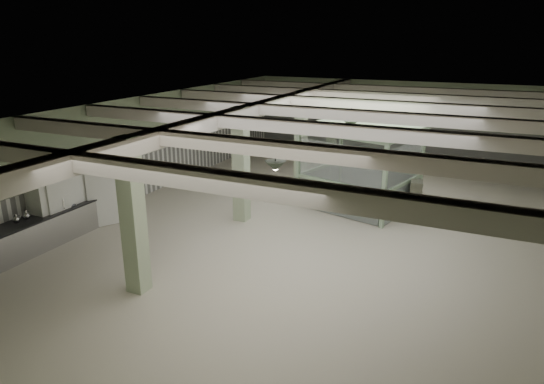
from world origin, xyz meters
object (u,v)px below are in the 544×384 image
at_px(walkin_cooler, 70,195).
at_px(guard_booth, 361,153).
at_px(prep_counter, 24,238).
at_px(filing_cabinet, 415,198).

bearing_deg(walkin_cooler, guard_booth, 39.51).
bearing_deg(prep_counter, walkin_cooler, 92.72).
bearing_deg(filing_cabinet, guard_booth, 166.46).
xyz_separation_m(prep_counter, guard_booth, (7.04, 7.65, 1.40)).
relative_size(prep_counter, walkin_cooler, 1.89).
distance_m(guard_booth, filing_cabinet, 2.32).
relative_size(prep_counter, filing_cabinet, 4.00).
distance_m(prep_counter, guard_booth, 10.49).
xyz_separation_m(walkin_cooler, filing_cabinet, (9.06, 5.70, -0.55)).
relative_size(walkin_cooler, filing_cabinet, 2.11).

